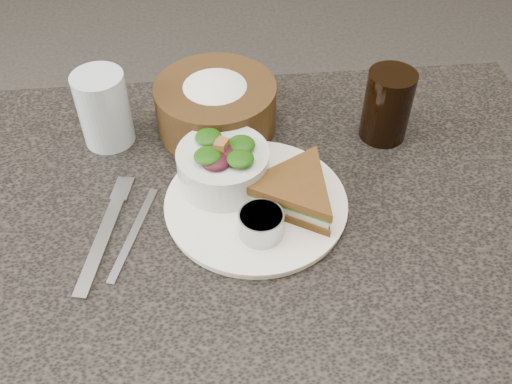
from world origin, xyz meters
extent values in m
cube|color=black|center=(0.00, 0.00, 0.38)|extent=(1.00, 0.70, 0.75)
cylinder|color=white|center=(0.00, 0.02, 0.76)|extent=(0.26, 0.26, 0.01)
cylinder|color=#9B9FA5|center=(0.01, -0.04, 0.78)|extent=(0.08, 0.08, 0.04)
cone|color=orange|center=(0.00, 0.11, 0.78)|extent=(0.10, 0.10, 0.03)
cube|color=#9B9DA1|center=(-0.21, -0.02, 0.75)|extent=(0.06, 0.19, 0.01)
cube|color=#989AA2|center=(-0.17, -0.01, 0.75)|extent=(0.06, 0.17, 0.00)
cylinder|color=silver|center=(-0.22, 0.20, 0.81)|extent=(0.09, 0.09, 0.12)
camera|label=1|loc=(-0.05, -0.54, 1.36)|focal=40.00mm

